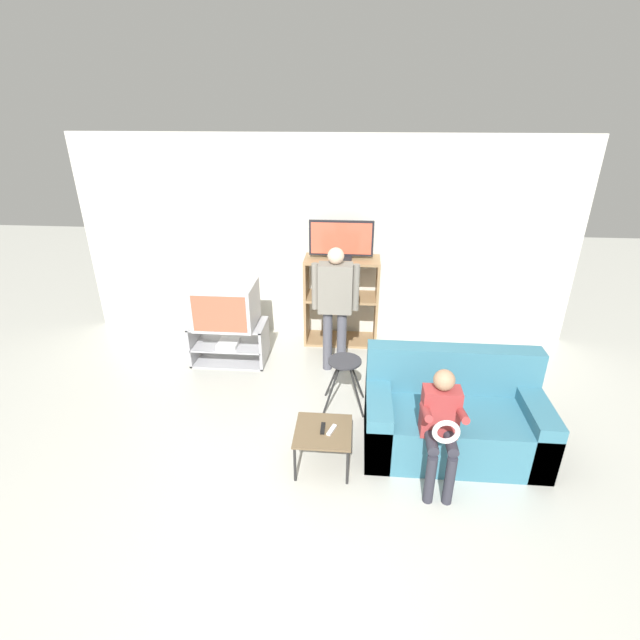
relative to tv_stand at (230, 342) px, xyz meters
The scene contains 13 objects.
ground_plane 2.79m from the tv_stand, 66.89° to the right, with size 18.00×18.00×0.00m, color #B7B7AD.
wall_back 1.78m from the tv_stand, 40.42° to the left, with size 6.40×0.06×2.60m.
tv_stand is the anchor object (origin of this frame).
television_main 0.51m from the tv_stand, 87.97° to the right, with size 0.70×0.58×0.51m.
media_shelf 1.52m from the tv_stand, 25.50° to the left, with size 0.94×0.44×1.15m.
television_flat 1.85m from the tv_stand, 25.80° to the left, with size 0.79×0.20×0.48m.
folding_stool 1.69m from the tv_stand, 30.86° to the right, with size 0.44×0.38×0.56m.
snack_table 2.17m from the tv_stand, 53.53° to the right, with size 0.49×0.49×0.37m.
remote_control_black 2.16m from the tv_stand, 53.39° to the right, with size 0.04×0.14×0.02m, color black.
remote_control_white 2.22m from the tv_stand, 52.02° to the right, with size 0.04×0.14×0.02m, color silver.
couch 2.82m from the tv_stand, 29.69° to the right, with size 1.59×0.82×0.89m.
person_standing_adult 1.46m from the tv_stand, ahead, with size 0.53×0.20×1.50m.
person_seated_child 2.94m from the tv_stand, 39.98° to the right, with size 0.33×0.43×1.04m.
Camera 1 is at (0.44, -2.36, 2.91)m, focal length 26.00 mm.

